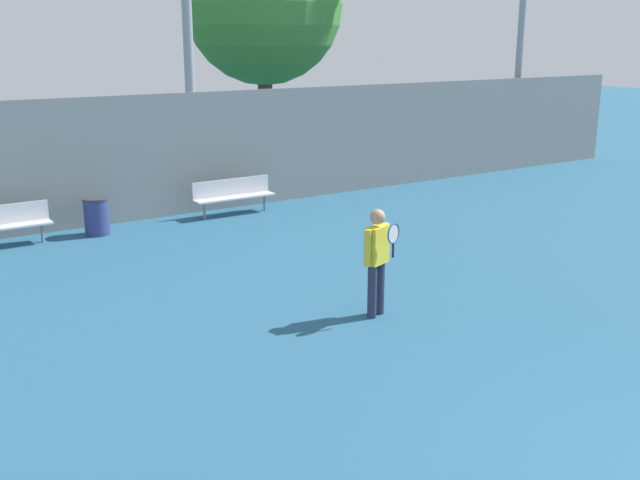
# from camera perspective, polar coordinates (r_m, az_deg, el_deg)

# --- Properties ---
(tennis_player) EXTENTS (0.56, 0.49, 1.66)m
(tennis_player) POSITION_cam_1_polar(r_m,az_deg,el_deg) (11.15, 4.38, -1.19)
(tennis_player) COLOR #282D47
(tennis_player) RESTS_ON ground_plane
(bench_courtside_far) EXTENTS (2.00, 0.40, 0.84)m
(bench_courtside_far) POSITION_cam_1_polar(r_m,az_deg,el_deg) (17.87, -6.64, 3.59)
(bench_courtside_far) COLOR silver
(bench_courtside_far) RESTS_ON ground_plane
(trash_bin) EXTENTS (0.55, 0.55, 0.80)m
(trash_bin) POSITION_cam_1_polar(r_m,az_deg,el_deg) (16.61, -16.66, 1.75)
(trash_bin) COLOR navy
(trash_bin) RESTS_ON ground_plane
(back_fence) EXTENTS (32.27, 0.06, 2.85)m
(back_fence) POSITION_cam_1_polar(r_m,az_deg,el_deg) (17.63, -12.78, 6.16)
(back_fence) COLOR gray
(back_fence) RESTS_ON ground_plane
(tree_green_broad) EXTENTS (4.71, 4.71, 7.37)m
(tree_green_broad) POSITION_cam_1_polar(r_m,az_deg,el_deg) (23.21, -4.33, 17.43)
(tree_green_broad) COLOR brown
(tree_green_broad) RESTS_ON ground_plane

